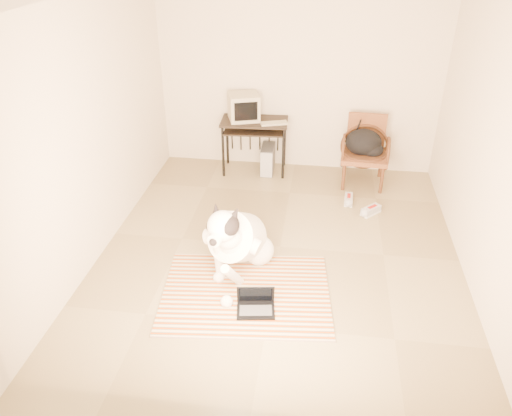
% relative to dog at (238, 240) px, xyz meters
% --- Properties ---
extents(floor, '(4.50, 4.50, 0.00)m').
position_rel_dog_xyz_m(floor, '(0.41, 0.50, -0.39)').
color(floor, '#8D7C56').
rests_on(floor, ground).
extents(wall_back, '(4.50, 0.00, 4.50)m').
position_rel_dog_xyz_m(wall_back, '(0.41, 2.75, 0.96)').
color(wall_back, beige).
rests_on(wall_back, floor).
extents(wall_front, '(4.50, 0.00, 4.50)m').
position_rel_dog_xyz_m(wall_front, '(0.41, -1.75, 0.96)').
color(wall_front, beige).
rests_on(wall_front, floor).
extents(wall_left, '(0.00, 4.50, 4.50)m').
position_rel_dog_xyz_m(wall_left, '(-1.59, 0.50, 0.96)').
color(wall_left, beige).
rests_on(wall_left, floor).
extents(wall_right, '(0.00, 4.50, 4.50)m').
position_rel_dog_xyz_m(wall_right, '(2.41, 0.50, 0.96)').
color(wall_right, beige).
rests_on(wall_right, floor).
extents(rug, '(1.80, 1.45, 0.02)m').
position_rel_dog_xyz_m(rug, '(0.15, -0.39, -0.38)').
color(rug, '#AE410A').
rests_on(rug, floor).
extents(dog, '(0.68, 1.36, 0.98)m').
position_rel_dog_xyz_m(dog, '(0.00, 0.00, 0.00)').
color(dog, white).
rests_on(dog, rug).
extents(laptop, '(0.40, 0.31, 0.25)m').
position_rel_dog_xyz_m(laptop, '(0.28, -0.61, -0.31)').
color(laptop, black).
rests_on(laptop, rug).
extents(computer_desk, '(0.98, 0.58, 0.79)m').
position_rel_dog_xyz_m(computer_desk, '(-0.18, 2.44, 0.29)').
color(computer_desk, black).
rests_on(computer_desk, floor).
extents(crt_monitor, '(0.52, 0.50, 0.37)m').
position_rel_dog_xyz_m(crt_monitor, '(-0.33, 2.48, 0.59)').
color(crt_monitor, tan).
rests_on(crt_monitor, computer_desk).
extents(desk_keyboard, '(0.40, 0.26, 0.02)m').
position_rel_dog_xyz_m(desk_keyboard, '(0.12, 2.35, 0.42)').
color(desk_keyboard, tan).
rests_on(desk_keyboard, computer_desk).
extents(pc_tower, '(0.19, 0.44, 0.40)m').
position_rel_dog_xyz_m(pc_tower, '(0.02, 2.44, -0.19)').
color(pc_tower, '#48484B').
rests_on(pc_tower, floor).
extents(rattan_chair, '(0.65, 0.63, 0.95)m').
position_rel_dog_xyz_m(rattan_chair, '(1.40, 2.32, 0.09)').
color(rattan_chair, brown).
rests_on(rattan_chair, floor).
extents(backpack, '(0.53, 0.41, 0.37)m').
position_rel_dog_xyz_m(backpack, '(1.39, 2.27, 0.22)').
color(backpack, black).
rests_on(backpack, rattan_chair).
extents(sneaker_left, '(0.12, 0.27, 0.09)m').
position_rel_dog_xyz_m(sneaker_left, '(1.21, 1.66, -0.35)').
color(sneaker_left, silver).
rests_on(sneaker_left, floor).
extents(sneaker_right, '(0.28, 0.29, 0.10)m').
position_rel_dog_xyz_m(sneaker_right, '(1.49, 1.40, -0.34)').
color(sneaker_right, silver).
rests_on(sneaker_right, floor).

